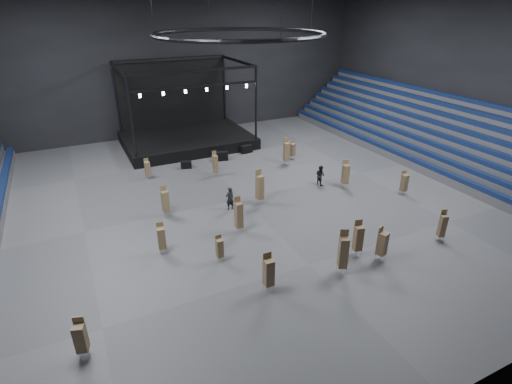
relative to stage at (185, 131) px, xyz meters
name	(u,v)px	position (x,y,z in m)	size (l,w,h in m)	color
floor	(242,199)	(0.00, -16.24, -1.45)	(50.00, 50.00, 0.00)	#49494C
wall_back	(168,59)	(0.00, 4.76, 7.55)	(50.00, 0.20, 18.00)	black
wall_front	(503,210)	(0.00, -37.24, 7.55)	(50.00, 0.20, 18.00)	black
wall_right	(469,69)	(25.00, -16.24, 7.55)	(0.20, 42.00, 18.00)	black
bleachers_right	(440,142)	(22.94, -16.24, 0.28)	(7.20, 40.00, 6.40)	#4B4B4E
stage	(185,131)	(0.00, 0.00, 0.00)	(14.00, 10.00, 9.20)	black
truss_ring	(239,34)	(0.00, -16.24, 11.55)	(12.30, 12.30, 5.15)	black
flight_case_left	(186,165)	(-2.22, -7.53, -1.10)	(1.06, 0.53, 0.70)	black
flight_case_mid	(221,156)	(1.73, -7.00, -0.99)	(1.37, 0.69, 0.91)	black
flight_case_right	(247,149)	(5.10, -6.05, -1.03)	(1.26, 0.63, 0.84)	black
chair_stack_0	(269,272)	(-3.49, -27.80, -0.13)	(0.55, 0.55, 2.52)	silver
chair_stack_1	(215,164)	(-0.27, -10.66, -0.20)	(0.44, 0.44, 2.46)	silver
chair_stack_2	(382,243)	(4.40, -28.22, -0.17)	(0.70, 0.70, 2.40)	silver
chair_stack_3	(220,248)	(-4.94, -23.85, -0.45)	(0.43, 0.43, 1.88)	silver
chair_stack_4	(161,238)	(-8.01, -21.37, -0.25)	(0.54, 0.54, 2.27)	silver
chair_stack_5	(165,201)	(-6.52, -16.50, -0.12)	(0.54, 0.54, 2.57)	silver
chair_stack_6	(343,252)	(1.34, -28.22, 0.06)	(0.71, 0.71, 2.97)	silver
chair_stack_7	(293,149)	(8.64, -9.96, -0.38)	(0.53, 0.53, 2.01)	silver
chair_stack_8	(287,151)	(7.21, -11.14, 0.02)	(0.66, 0.66, 2.85)	silver
chair_stack_9	(147,168)	(-6.18, -8.44, -0.41)	(0.49, 0.49, 1.94)	silver
chair_stack_10	(404,182)	(12.79, -21.59, -0.28)	(0.47, 0.47, 2.22)	silver
chair_stack_11	(358,237)	(3.39, -27.11, -0.12)	(0.63, 0.63, 2.55)	silver
chair_stack_12	(239,215)	(-2.39, -21.08, -0.03)	(0.52, 0.52, 2.80)	silver
chair_stack_13	(260,187)	(0.96, -17.67, 0.06)	(0.59, 0.59, 2.96)	silver
chair_stack_14	(443,225)	(9.76, -28.23, -0.25)	(0.54, 0.54, 2.36)	silver
chair_stack_15	(346,174)	(9.14, -18.24, -0.08)	(0.67, 0.67, 2.61)	silver
chair_stack_16	(81,337)	(-13.43, -28.22, -0.26)	(0.65, 0.65, 2.23)	silver
man_center	(230,198)	(-1.63, -17.56, -0.49)	(0.70, 0.46, 1.92)	black
crew_member	(320,175)	(7.54, -16.69, -0.53)	(0.90, 0.70, 1.84)	black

